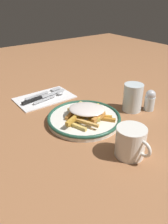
{
  "coord_description": "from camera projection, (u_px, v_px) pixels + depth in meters",
  "views": [
    {
      "loc": [
        0.53,
        -0.39,
        0.4
      ],
      "look_at": [
        0.0,
        0.0,
        0.04
      ],
      "focal_mm": 35.31,
      "sensor_mm": 36.0,
      "label": 1
    }
  ],
  "objects": [
    {
      "name": "water_glass",
      "position": [
        133.0,
        97.0,
        0.81
      ],
      "size": [
        0.07,
        0.07,
        0.1
      ],
      "primitive_type": "cylinder",
      "color": "silver",
      "rests_on": "ground_plane"
    },
    {
      "name": "plate",
      "position": [
        84.0,
        118.0,
        0.76
      ],
      "size": [
        0.25,
        0.25,
        0.02
      ],
      "color": "white",
      "rests_on": "ground_plane"
    },
    {
      "name": "salt_shaker",
      "position": [
        150.0,
        100.0,
        0.82
      ],
      "size": [
        0.04,
        0.04,
        0.08
      ],
      "color": "silver",
      "rests_on": "ground_plane"
    },
    {
      "name": "spoon",
      "position": [
        54.0,
        95.0,
        0.92
      ],
      "size": [
        0.04,
        0.15,
        0.01
      ],
      "color": "silver",
      "rests_on": "napkin"
    },
    {
      "name": "ground_plane",
      "position": [
        84.0,
        121.0,
        0.77
      ],
      "size": [
        2.6,
        2.6,
        0.0
      ],
      "primitive_type": "plane",
      "color": "#9D6640"
    },
    {
      "name": "coffee_mug",
      "position": [
        131.0,
        142.0,
        0.59
      ],
      "size": [
        0.11,
        0.08,
        0.09
      ],
      "color": "white",
      "rests_on": "ground_plane"
    },
    {
      "name": "fork",
      "position": [
        44.0,
        93.0,
        0.95
      ],
      "size": [
        0.04,
        0.18,
        0.01
      ],
      "color": "silver",
      "rests_on": "napkin"
    },
    {
      "name": "napkin",
      "position": [
        45.0,
        98.0,
        0.92
      ],
      "size": [
        0.15,
        0.23,
        0.01
      ],
      "primitive_type": "cube",
      "rotation": [
        0.0,
        0.0,
        0.0
      ],
      "color": "white",
      "rests_on": "ground_plane"
    },
    {
      "name": "knife",
      "position": [
        41.0,
        97.0,
        0.91
      ],
      "size": [
        0.04,
        0.21,
        0.01
      ],
      "color": "black",
      "rests_on": "napkin"
    },
    {
      "name": "fries_heap",
      "position": [
        86.0,
        112.0,
        0.75
      ],
      "size": [
        0.17,
        0.18,
        0.04
      ],
      "color": "#EBB955",
      "rests_on": "plate"
    }
  ]
}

